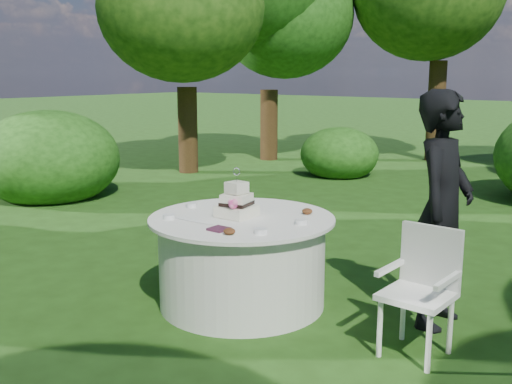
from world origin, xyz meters
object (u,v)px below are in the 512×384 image
guest (442,210)px  chair (423,282)px  napkins (219,229)px  table (242,260)px  cake (237,204)px

guest → chair: size_ratio=2.04×
guest → chair: (0.09, -0.57, -0.40)m
napkins → chair: bearing=19.7°
table → napkins: bearing=-73.7°
table → cake: size_ratio=3.75×
cake → chair: cake is taller
napkins → cake: size_ratio=0.34×
cake → table: bearing=40.3°
cake → guest: bearing=23.8°
napkins → table: size_ratio=0.09×
napkins → chair: size_ratio=0.16×
guest → table: guest is taller
napkins → chair: 1.54m
napkins → table: 0.60m
chair → napkins: bearing=-160.3°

